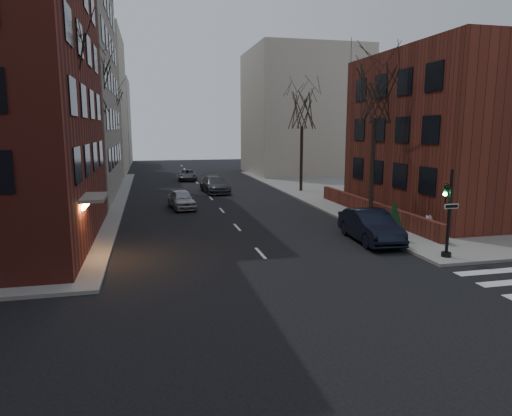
{
  "coord_description": "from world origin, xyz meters",
  "views": [
    {
      "loc": [
        -5.03,
        -8.62,
        5.91
      ],
      "look_at": [
        0.06,
        13.22,
        2.0
      ],
      "focal_mm": 32.0,
      "sensor_mm": 36.0,
      "label": 1
    }
  ],
  "objects": [
    {
      "name": "ground",
      "position": [
        0.0,
        0.0,
        0.0
      ],
      "size": [
        160.0,
        160.0,
        0.0
      ],
      "primitive_type": "plane",
      "color": "black",
      "rests_on": "ground"
    },
    {
      "name": "sidewalk_far_right",
      "position": [
        29.0,
        30.0,
        0.07
      ],
      "size": [
        44.0,
        44.0,
        0.15
      ],
      "primitive_type": "cube",
      "color": "gray",
      "rests_on": "ground"
    },
    {
      "name": "building_right_brick",
      "position": [
        16.5,
        19.0,
        5.5
      ],
      "size": [
        12.0,
        14.0,
        11.0
      ],
      "primitive_type": "cube",
      "color": "maroon",
      "rests_on": "ground"
    },
    {
      "name": "low_wall_right",
      "position": [
        9.3,
        19.0,
        0.65
      ],
      "size": [
        0.35,
        16.0,
        1.0
      ],
      "primitive_type": "cube",
      "color": "maroon",
      "rests_on": "sidewalk_far_right"
    },
    {
      "name": "building_distant_la",
      "position": [
        -15.0,
        55.0,
        9.0
      ],
      "size": [
        14.0,
        16.0,
        18.0
      ],
      "primitive_type": "cube",
      "color": "#B6AC9A",
      "rests_on": "ground"
    },
    {
      "name": "building_distant_ra",
      "position": [
        15.0,
        50.0,
        8.0
      ],
      "size": [
        14.0,
        14.0,
        16.0
      ],
      "primitive_type": "cube",
      "color": "#B6AC9A",
      "rests_on": "ground"
    },
    {
      "name": "building_distant_lb",
      "position": [
        -13.0,
        72.0,
        7.0
      ],
      "size": [
        10.0,
        12.0,
        14.0
      ],
      "primitive_type": "cube",
      "color": "#B6AC9A",
      "rests_on": "ground"
    },
    {
      "name": "traffic_signal",
      "position": [
        7.94,
        8.99,
        1.91
      ],
      "size": [
        0.76,
        0.44,
        4.0
      ],
      "color": "black",
      "rests_on": "sidewalk_far_right"
    },
    {
      "name": "tree_left_a",
      "position": [
        -8.8,
        14.0,
        8.47
      ],
      "size": [
        4.18,
        4.18,
        10.26
      ],
      "color": "#2D231C",
      "rests_on": "sidewalk_far_left"
    },
    {
      "name": "tree_left_b",
      "position": [
        -8.8,
        26.0,
        8.91
      ],
      "size": [
        4.4,
        4.4,
        10.8
      ],
      "color": "#2D231C",
      "rests_on": "sidewalk_far_left"
    },
    {
      "name": "tree_left_c",
      "position": [
        -8.8,
        40.0,
        8.03
      ],
      "size": [
        3.96,
        3.96,
        9.72
      ],
      "color": "#2D231C",
      "rests_on": "sidewalk_far_left"
    },
    {
      "name": "tree_right_a",
      "position": [
        8.8,
        18.0,
        8.03
      ],
      "size": [
        3.96,
        3.96,
        9.72
      ],
      "color": "#2D231C",
      "rests_on": "sidewalk_far_right"
    },
    {
      "name": "tree_right_b",
      "position": [
        8.8,
        32.0,
        7.59
      ],
      "size": [
        3.74,
        3.74,
        9.18
      ],
      "color": "#2D231C",
      "rests_on": "sidewalk_far_right"
    },
    {
      "name": "streetlamp_near",
      "position": [
        -8.2,
        22.0,
        4.24
      ],
      "size": [
        0.36,
        0.36,
        6.28
      ],
      "color": "black",
      "rests_on": "sidewalk_far_left"
    },
    {
      "name": "streetlamp_far",
      "position": [
        -8.2,
        42.0,
        4.24
      ],
      "size": [
        0.36,
        0.36,
        6.28
      ],
      "color": "black",
      "rests_on": "sidewalk_far_left"
    },
    {
      "name": "parked_sedan",
      "position": [
        6.2,
        12.94,
        0.84
      ],
      "size": [
        2.06,
        5.2,
        1.68
      ],
      "primitive_type": "imported",
      "rotation": [
        0.0,
        0.0,
        -0.06
      ],
      "color": "black",
      "rests_on": "ground"
    },
    {
      "name": "car_lane_silver",
      "position": [
        -2.8,
        25.43,
        0.71
      ],
      "size": [
        2.16,
        4.33,
        1.42
      ],
      "primitive_type": "imported",
      "rotation": [
        0.0,
        0.0,
        0.12
      ],
      "color": "#97979C",
      "rests_on": "ground"
    },
    {
      "name": "car_lane_gray",
      "position": [
        0.83,
        33.5,
        0.76
      ],
      "size": [
        2.57,
        5.4,
        1.52
      ],
      "primitive_type": "imported",
      "rotation": [
        0.0,
        0.0,
        0.09
      ],
      "color": "#3E3F43",
      "rests_on": "ground"
    },
    {
      "name": "car_lane_far",
      "position": [
        -0.8,
        44.52,
        0.62
      ],
      "size": [
        2.39,
        4.61,
        1.24
      ],
      "primitive_type": "imported",
      "rotation": [
        0.0,
        0.0,
        -0.07
      ],
      "color": "#424248",
      "rests_on": "ground"
    },
    {
      "name": "sandwich_board",
      "position": [
        10.37,
        13.94,
        0.59
      ],
      "size": [
        0.52,
        0.63,
        0.87
      ],
      "primitive_type": "cube",
      "rotation": [
        0.0,
        0.0,
        -0.28
      ],
      "color": "white",
      "rests_on": "sidewalk_far_right"
    },
    {
      "name": "evergreen_shrub",
      "position": [
        7.3,
        12.5,
        1.25
      ],
      "size": [
        1.33,
        1.33,
        2.19
      ],
      "primitive_type": "cone",
      "rotation": [
        0.0,
        0.0,
        0.01
      ],
      "color": "black",
      "rests_on": "sidewalk_far_right"
    }
  ]
}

